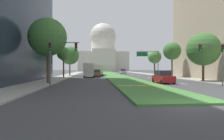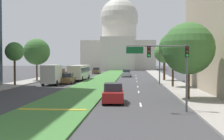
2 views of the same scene
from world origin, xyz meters
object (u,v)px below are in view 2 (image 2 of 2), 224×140
(sedan_lead_stopped, at_px, (113,94))
(sedan_very_far, at_px, (96,71))
(city_bus, at_px, (79,71))
(sedan_far_horizon, at_px, (127,73))
(sedan_distant, at_px, (68,76))
(capitol_building, at_px, (119,41))
(street_tree_left_far, at_px, (37,52))
(street_tree_right_near, at_px, (188,49))
(street_tree_left_mid, at_px, (15,52))
(street_tree_right_mid, at_px, (173,46))
(street_tree_right_far, at_px, (164,53))
(box_truck_delivery, at_px, (53,74))
(traffic_light_near_right, at_px, (176,62))
(overhead_guide_sign, at_px, (147,56))
(sedan_midblock, at_px, (68,79))

(sedan_lead_stopped, height_order, sedan_very_far, sedan_lead_stopped)
(city_bus, bearing_deg, sedan_far_horizon, 54.63)
(sedan_distant, bearing_deg, capitol_building, 84.43)
(street_tree_left_far, distance_m, sedan_lead_stopped, 32.07)
(street_tree_right_near, relative_size, street_tree_left_mid, 1.14)
(street_tree_right_mid, bearing_deg, street_tree_right_far, 89.25)
(street_tree_right_near, distance_m, box_truck_delivery, 24.97)
(traffic_light_near_right, bearing_deg, box_truck_delivery, 124.30)
(overhead_guide_sign, xyz_separation_m, street_tree_left_mid, (-20.51, -4.23, 0.59))
(street_tree_left_far, bearing_deg, traffic_light_near_right, -55.96)
(street_tree_right_mid, relative_size, sedan_lead_stopped, 1.82)
(street_tree_left_far, height_order, street_tree_right_far, street_tree_left_far)
(sedan_midblock, bearing_deg, street_tree_right_near, -49.44)
(sedan_far_horizon, xyz_separation_m, city_bus, (-8.98, -12.65, 0.94))
(street_tree_left_mid, xyz_separation_m, city_bus, (7.74, 12.86, -3.47))
(street_tree_left_mid, bearing_deg, street_tree_right_near, -31.88)
(capitol_building, height_order, sedan_far_horizon, capitol_building)
(overhead_guide_sign, relative_size, city_bus, 0.59)
(overhead_guide_sign, height_order, sedan_distant, overhead_guide_sign)
(sedan_distant, bearing_deg, sedan_very_far, 85.17)
(traffic_light_near_right, bearing_deg, street_tree_right_far, 85.56)
(street_tree_left_mid, relative_size, box_truck_delivery, 1.05)
(street_tree_left_far, height_order, sedan_distant, street_tree_left_far)
(sedan_midblock, bearing_deg, sedan_distant, 102.23)
(capitol_building, height_order, overhead_guide_sign, capitol_building)
(street_tree_right_mid, distance_m, sedan_distant, 24.46)
(sedan_lead_stopped, relative_size, sedan_very_far, 0.93)
(box_truck_delivery, bearing_deg, city_bus, 78.32)
(capitol_building, xyz_separation_m, sedan_distant, (-6.77, -69.41, -11.23))
(capitol_building, xyz_separation_m, traffic_light_near_right, (9.45, -104.72, -8.24))
(street_tree_right_near, bearing_deg, capitol_building, 96.77)
(capitol_building, distance_m, street_tree_right_mid, 85.40)
(sedan_distant, bearing_deg, sedan_far_horizon, 46.00)
(box_truck_delivery, bearing_deg, sedan_lead_stopped, -60.04)
(traffic_light_near_right, distance_m, street_tree_left_far, 38.30)
(traffic_light_near_right, bearing_deg, street_tree_right_near, 72.31)
(sedan_far_horizon, height_order, city_bus, city_bus)
(capitol_building, xyz_separation_m, street_tree_left_mid, (-12.10, -83.12, -6.80))
(street_tree_right_far, height_order, sedan_lead_stopped, street_tree_right_far)
(capitol_building, distance_m, street_tree_right_far, 71.99)
(sedan_distant, bearing_deg, box_truck_delivery, -89.23)
(street_tree_right_mid, relative_size, sedan_distant, 1.66)
(overhead_guide_sign, distance_m, street_tree_left_mid, 20.95)
(sedan_midblock, height_order, sedan_distant, sedan_midblock)
(street_tree_left_mid, relative_size, sedan_far_horizon, 1.44)
(sedan_lead_stopped, height_order, sedan_midblock, sedan_lead_stopped)
(traffic_light_near_right, xyz_separation_m, sedan_distant, (-16.22, 35.31, -2.99))
(sedan_lead_stopped, xyz_separation_m, city_bus, (-8.72, 29.95, 0.92))
(traffic_light_near_right, height_order, street_tree_left_far, street_tree_left_far)
(street_tree_right_far, distance_m, box_truck_delivery, 21.78)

